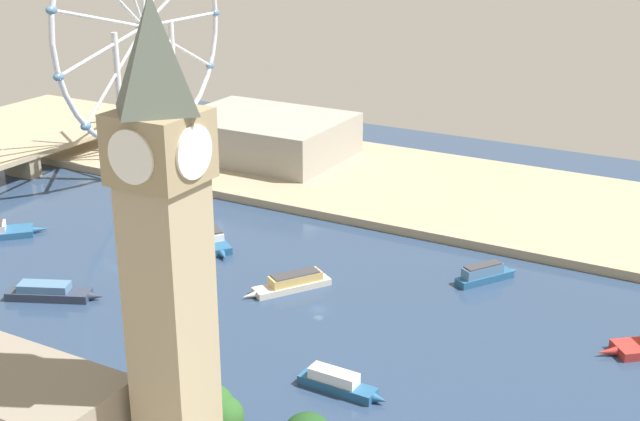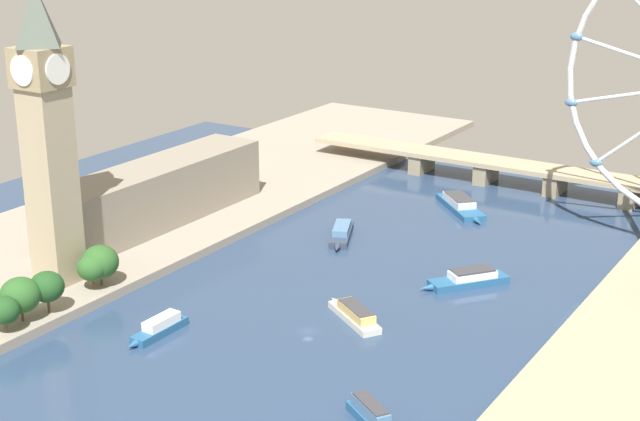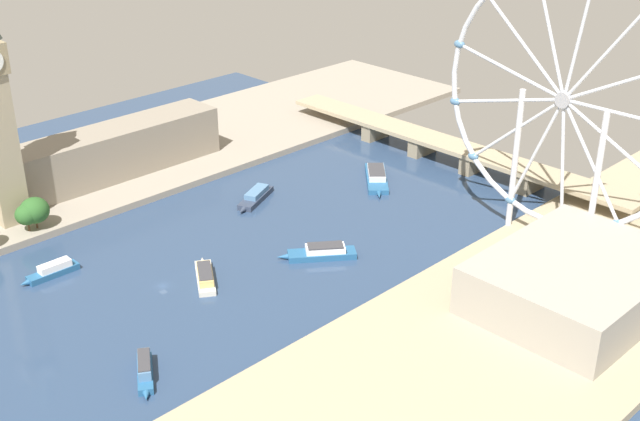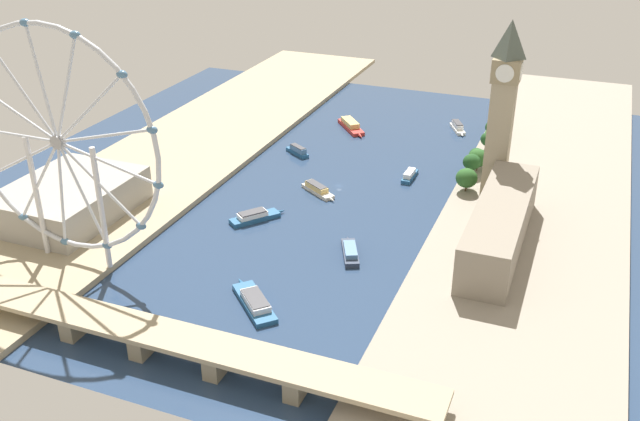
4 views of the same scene
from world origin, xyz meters
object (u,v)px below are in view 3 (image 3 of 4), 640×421
at_px(tour_boat_2, 255,197).
at_px(tour_boat_5, 377,177).
at_px(riverside_hall, 577,282).
at_px(tour_boat_1, 322,252).
at_px(tour_boat_0, 205,276).
at_px(parliament_block, 117,150).
at_px(tour_boat_7, 52,271).
at_px(river_bridge, 448,147).
at_px(ferris_wheel, 563,102).
at_px(tour_boat_6, 145,370).

relative_size(tour_boat_2, tour_boat_5, 0.90).
bearing_deg(riverside_hall, tour_boat_1, -158.60).
bearing_deg(tour_boat_0, parliament_block, 17.35).
height_order(parliament_block, tour_boat_7, parliament_block).
bearing_deg(tour_boat_7, tour_boat_0, 132.83).
distance_m(riverside_hall, tour_boat_7, 185.40).
height_order(riverside_hall, river_bridge, riverside_hall).
bearing_deg(ferris_wheel, tour_boat_2, -154.20).
xyz_separation_m(tour_boat_2, tour_boat_6, (71.96, -105.31, 0.44)).
distance_m(ferris_wheel, riverside_hall, 67.06).
relative_size(parliament_block, riverside_hall, 1.46).
bearing_deg(river_bridge, tour_boat_2, -108.37).
height_order(tour_boat_1, tour_boat_2, tour_boat_1).
xyz_separation_m(riverside_hall, tour_boat_7, (-146.05, -113.81, -9.53)).
relative_size(tour_boat_5, tour_boat_7, 1.36).
bearing_deg(ferris_wheel, tour_boat_1, -128.24).
distance_m(tour_boat_1, tour_boat_2, 58.59).
xyz_separation_m(parliament_block, tour_boat_1, (119.23, 13.43, -11.93)).
bearing_deg(riverside_hall, river_bridge, 145.68).
bearing_deg(tour_boat_7, tour_boat_6, 83.23).
distance_m(parliament_block, tour_boat_7, 90.26).
distance_m(parliament_block, tour_boat_0, 106.54).
xyz_separation_m(riverside_hall, river_bridge, (-111.81, 76.33, -3.89)).
bearing_deg(tour_boat_1, river_bridge, -129.57).
height_order(ferris_wheel, tour_boat_6, ferris_wheel).
distance_m(parliament_block, tour_boat_1, 120.57).
bearing_deg(tour_boat_0, tour_boat_2, -22.67).
distance_m(river_bridge, tour_boat_6, 204.34).
relative_size(river_bridge, tour_boat_2, 7.18).
height_order(riverside_hall, tour_boat_1, riverside_hall).
bearing_deg(tour_boat_2, tour_boat_1, 50.21).
distance_m(ferris_wheel, tour_boat_2, 135.69).
bearing_deg(tour_boat_6, river_bridge, 133.89).
xyz_separation_m(tour_boat_2, tour_boat_7, (-2.72, -95.22, 0.11)).
relative_size(ferris_wheel, tour_boat_6, 5.20).
xyz_separation_m(ferris_wheel, riverside_hall, (32.37, -35.05, -47.12)).
bearing_deg(tour_boat_6, ferris_wheel, 108.68).
xyz_separation_m(ferris_wheel, tour_boat_5, (-88.37, 0.19, -56.68)).
bearing_deg(ferris_wheel, tour_boat_7, -127.37).
xyz_separation_m(river_bridge, tour_boat_0, (7.66, -152.54, -5.66)).
relative_size(riverside_hall, tour_boat_1, 2.55).
xyz_separation_m(tour_boat_5, tour_boat_7, (-25.31, -149.06, 0.02)).
bearing_deg(tour_boat_7, tour_boat_2, 179.29).
xyz_separation_m(tour_boat_0, tour_boat_5, (-16.59, 111.46, -0.01)).
xyz_separation_m(parliament_block, river_bridge, (94.22, 123.76, -6.33)).
xyz_separation_m(riverside_hall, tour_boat_2, (-143.33, -18.59, -9.64)).
height_order(river_bridge, tour_boat_6, river_bridge).
bearing_deg(ferris_wheel, riverside_hall, -47.28).
height_order(river_bridge, tour_boat_1, river_bridge).
bearing_deg(tour_boat_1, riverside_hall, 149.05).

